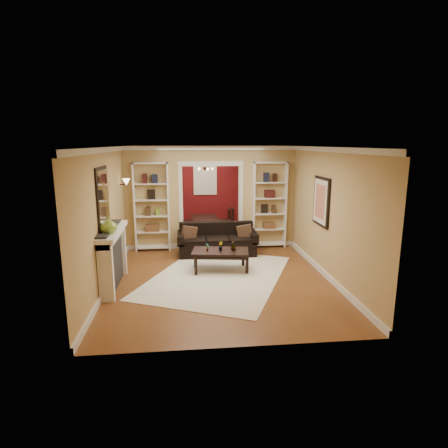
{
  "coord_description": "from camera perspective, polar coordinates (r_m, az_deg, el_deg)",
  "views": [
    {
      "loc": [
        -0.69,
        -8.67,
        2.78
      ],
      "look_at": [
        0.14,
        -0.8,
        1.06
      ],
      "focal_mm": 30.0,
      "sensor_mm": 36.0,
      "label": 1
    }
  ],
  "objects": [
    {
      "name": "ceiling",
      "position": [
        8.7,
        -1.5,
        11.73
      ],
      "size": [
        8.0,
        8.0,
        0.0
      ],
      "primitive_type": "plane",
      "rotation": [
        3.14,
        0.0,
        0.0
      ],
      "color": "white",
      "rests_on": "ground"
    },
    {
      "name": "dining_chair_sw",
      "position": [
        11.8,
        -5.58,
        0.47
      ],
      "size": [
        0.43,
        0.43,
        0.76
      ],
      "primitive_type": "cube",
      "rotation": [
        0.0,
        0.0,
        1.43
      ],
      "color": "black",
      "rests_on": "floor"
    },
    {
      "name": "dining_table",
      "position": [
        11.55,
        -2.83,
        -0.38
      ],
      "size": [
        1.46,
        0.82,
        0.51
      ],
      "primitive_type": "imported",
      "rotation": [
        0.0,
        0.0,
        1.57
      ],
      "color": "black",
      "rests_on": "floor"
    },
    {
      "name": "wall_back",
      "position": [
        12.77,
        -2.9,
        5.81
      ],
      "size": [
        8.0,
        0.0,
        8.0
      ],
      "primitive_type": "plane",
      "rotation": [
        1.57,
        0.0,
        0.0
      ],
      "color": "tan",
      "rests_on": "ground"
    },
    {
      "name": "dining_chair_se",
      "position": [
        11.85,
        -0.26,
        0.6
      ],
      "size": [
        0.5,
        0.5,
        0.77
      ],
      "primitive_type": "cube",
      "rotation": [
        0.0,
        0.0,
        -1.97
      ],
      "color": "black",
      "rests_on": "floor"
    },
    {
      "name": "pillow_right",
      "position": [
        9.49,
        3.21,
        -1.26
      ],
      "size": [
        0.38,
        0.19,
        0.37
      ],
      "primitive_type": "cube",
      "rotation": [
        0.0,
        0.0,
        -0.24
      ],
      "color": "brown",
      "rests_on": "sofa"
    },
    {
      "name": "dining_chair_ne",
      "position": [
        11.26,
        0.05,
        0.34
      ],
      "size": [
        0.6,
        0.6,
        0.91
      ],
      "primitive_type": "cube",
      "rotation": [
        0.0,
        0.0,
        -1.14
      ],
      "color": "black",
      "rests_on": "floor"
    },
    {
      "name": "mirror",
      "position": [
        7.4,
        -18.01,
        4.05
      ],
      "size": [
        0.03,
        0.95,
        1.1
      ],
      "primitive_type": "cube",
      "color": "silver",
      "rests_on": "wall_left"
    },
    {
      "name": "partition_wall",
      "position": [
        10.0,
        -2.0,
        4.03
      ],
      "size": [
        4.5,
        0.15,
        2.7
      ],
      "primitive_type": "cube",
      "color": "tan",
      "rests_on": "floor"
    },
    {
      "name": "plant_right",
      "position": [
        8.25,
        1.42,
        -3.27
      ],
      "size": [
        0.15,
        0.15,
        0.22
      ],
      "primitive_type": "imported",
      "rotation": [
        0.0,
        0.0,
        4.4
      ],
      "color": "#336626",
      "rests_on": "coffee_table"
    },
    {
      "name": "dining_chair_nw",
      "position": [
        11.2,
        -5.56,
        0.15
      ],
      "size": [
        0.52,
        0.52,
        0.88
      ],
      "primitive_type": "cube",
      "rotation": [
        0.0,
        0.0,
        1.36
      ],
      "color": "black",
      "rests_on": "floor"
    },
    {
      "name": "wall_front",
      "position": [
        4.94,
        2.3,
        -4.59
      ],
      "size": [
        8.0,
        0.0,
        8.0
      ],
      "primitive_type": "plane",
      "rotation": [
        -1.57,
        0.0,
        0.0
      ],
      "color": "tan",
      "rests_on": "ground"
    },
    {
      "name": "chandelier",
      "position": [
        11.42,
        -2.57,
        8.43
      ],
      "size": [
        0.5,
        0.5,
        0.3
      ],
      "primitive_type": "cube",
      "color": "#372019",
      "rests_on": "ceiling"
    },
    {
      "name": "red_back_panel",
      "position": [
        12.75,
        -2.89,
        5.66
      ],
      "size": [
        4.44,
        0.04,
        2.64
      ],
      "primitive_type": "cube",
      "color": "maroon",
      "rests_on": "floor"
    },
    {
      "name": "fireplace",
      "position": [
        7.63,
        -16.38,
        -5.01
      ],
      "size": [
        0.32,
        1.7,
        1.16
      ],
      "primitive_type": "cube",
      "color": "white",
      "rests_on": "floor"
    },
    {
      "name": "wall_left",
      "position": [
        8.93,
        -16.01,
        2.56
      ],
      "size": [
        0.0,
        8.0,
        8.0
      ],
      "primitive_type": "plane",
      "rotation": [
        1.57,
        0.0,
        1.57
      ],
      "color": "tan",
      "rests_on": "ground"
    },
    {
      "name": "coffee_table",
      "position": [
        8.32,
        -0.55,
        -5.58
      ],
      "size": [
        1.31,
        0.83,
        0.46
      ],
      "primitive_type": "cube",
      "rotation": [
        0.0,
        0.0,
        -0.15
      ],
      "color": "black",
      "rests_on": "floor"
    },
    {
      "name": "framed_art",
      "position": [
        8.3,
        14.55,
        3.34
      ],
      "size": [
        0.04,
        0.85,
        1.05
      ],
      "primitive_type": "cube",
      "color": "black",
      "rests_on": "wall_right"
    },
    {
      "name": "plant_center",
      "position": [
        8.22,
        -0.55,
        -3.4
      ],
      "size": [
        0.1,
        0.11,
        0.19
      ],
      "primitive_type": "imported",
      "rotation": [
        0.0,
        0.0,
        1.68
      ],
      "color": "#336626",
      "rests_on": "coffee_table"
    },
    {
      "name": "floor",
      "position": [
        9.13,
        -1.4,
        -5.47
      ],
      "size": [
        8.0,
        8.0,
        0.0
      ],
      "primitive_type": "plane",
      "color": "brown",
      "rests_on": "ground"
    },
    {
      "name": "wall_sconce",
      "position": [
        9.39,
        -15.02,
        6.03
      ],
      "size": [
        0.18,
        0.18,
        0.22
      ],
      "primitive_type": "cube",
      "color": "#FFE0A5",
      "rests_on": "wall_left"
    },
    {
      "name": "plant_left",
      "position": [
        8.21,
        -2.54,
        -3.52
      ],
      "size": [
        0.1,
        0.11,
        0.17
      ],
      "primitive_type": "imported",
      "rotation": [
        0.0,
        0.0,
        1.0
      ],
      "color": "#336626",
      "rests_on": "coffee_table"
    },
    {
      "name": "pillow_left",
      "position": [
        9.37,
        -5.36,
        -1.46
      ],
      "size": [
        0.39,
        0.22,
        0.37
      ],
      "primitive_type": "cube",
      "rotation": [
        0.0,
        0.0,
        0.33
      ],
      "color": "brown",
      "rests_on": "sofa"
    },
    {
      "name": "wall_right",
      "position": [
        9.27,
        12.57,
        3.09
      ],
      "size": [
        0.0,
        8.0,
        8.0
      ],
      "primitive_type": "plane",
      "rotation": [
        1.57,
        0.0,
        -1.57
      ],
      "color": "tan",
      "rests_on": "ground"
    },
    {
      "name": "bookshelf_left",
      "position": [
        9.88,
        -10.94,
        2.53
      ],
      "size": [
        0.9,
        0.3,
        2.3
      ],
      "primitive_type": "cube",
      "color": "white",
      "rests_on": "floor"
    },
    {
      "name": "area_rug",
      "position": [
        8.04,
        -0.95,
        -7.93
      ],
      "size": [
        3.74,
        4.25,
        0.01
      ],
      "primitive_type": "cube",
      "rotation": [
        0.0,
        0.0,
        -0.42
      ],
      "color": "white",
      "rests_on": "floor"
    },
    {
      "name": "dining_window",
      "position": [
        12.68,
        -2.89,
        6.68
      ],
      "size": [
        0.78,
        0.03,
        0.98
      ],
      "primitive_type": "cube",
      "color": "#8CA5CC",
      "rests_on": "wall_back"
    },
    {
      "name": "vase",
      "position": [
        7.11,
        -17.23,
        -0.12
      ],
      "size": [
        0.4,
        0.4,
        0.33
      ],
      "primitive_type": "imported",
      "rotation": [
        0.0,
        0.0,
        0.37
      ],
      "color": "olive",
      "rests_on": "fireplace"
    },
    {
      "name": "sofa",
      "position": [
        9.46,
        -1.05,
        -2.37
      ],
      "size": [
        1.99,
        0.86,
        0.78
      ],
      "primitive_type": "cube",
      "color": "black",
      "rests_on": "floor"
    },
    {
      "name": "bookshelf_right",
      "position": [
        10.09,
        6.9,
        2.87
      ],
      "size": [
        0.9,
        0.3,
        2.3
      ],
      "primitive_type": "cube",
      "color": "white",
      "rests_on": "floor"
    }
  ]
}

